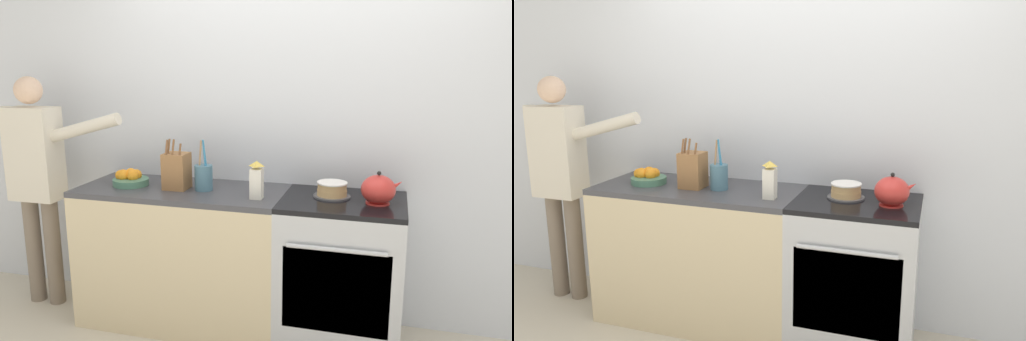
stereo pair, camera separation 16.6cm
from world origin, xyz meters
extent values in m
cube|color=silver|center=(0.00, 0.61, 1.30)|extent=(8.00, 0.04, 2.60)
cube|color=beige|center=(-0.69, 0.29, 0.44)|extent=(1.32, 0.59, 0.88)
cube|color=#3D3D42|center=(-0.69, 0.29, 0.89)|extent=(1.32, 0.59, 0.03)
cube|color=#B7BABF|center=(0.33, 0.29, 0.44)|extent=(0.72, 0.59, 0.88)
cube|color=black|center=(0.33, 0.01, 0.46)|extent=(0.59, 0.01, 0.48)
cylinder|color=#B7BABF|center=(0.33, -0.02, 0.72)|extent=(0.54, 0.02, 0.02)
cube|color=black|center=(0.33, 0.29, 0.90)|extent=(0.72, 0.59, 0.03)
cylinder|color=#4C4C51|center=(0.26, 0.34, 0.92)|extent=(0.22, 0.22, 0.01)
cylinder|color=tan|center=(0.26, 0.34, 0.94)|extent=(0.18, 0.18, 0.04)
cylinder|color=tan|center=(0.26, 0.34, 0.98)|extent=(0.17, 0.17, 0.04)
cylinder|color=white|center=(0.26, 0.34, 1.00)|extent=(0.18, 0.18, 0.01)
cylinder|color=red|center=(0.52, 0.27, 0.92)|extent=(0.14, 0.14, 0.01)
ellipsoid|color=red|center=(0.52, 0.27, 0.99)|extent=(0.19, 0.19, 0.16)
cone|color=red|center=(0.62, 0.27, 1.02)|extent=(0.10, 0.04, 0.08)
sphere|color=black|center=(0.52, 0.27, 1.09)|extent=(0.02, 0.02, 0.02)
cube|color=olive|center=(-0.71, 0.27, 1.02)|extent=(0.15, 0.15, 0.23)
cylinder|color=brown|center=(-0.76, 0.23, 1.18)|extent=(0.01, 0.04, 0.09)
cylinder|color=brown|center=(-0.71, 0.23, 1.18)|extent=(0.01, 0.04, 0.10)
cylinder|color=brown|center=(-0.67, 0.24, 1.17)|extent=(0.01, 0.03, 0.07)
cylinder|color=brown|center=(-0.76, 0.27, 1.18)|extent=(0.01, 0.04, 0.09)
cylinder|color=#477084|center=(-0.54, 0.28, 0.99)|extent=(0.11, 0.11, 0.16)
cylinder|color=#A37A51|center=(-0.56, 0.28, 1.09)|extent=(0.01, 0.07, 0.25)
cylinder|color=teal|center=(-0.52, 0.27, 1.09)|extent=(0.03, 0.04, 0.25)
cylinder|color=teal|center=(-0.52, 0.27, 1.10)|extent=(0.03, 0.03, 0.27)
cylinder|color=#4C7F66|center=(-1.04, 0.28, 0.93)|extent=(0.23, 0.23, 0.04)
sphere|color=orange|center=(-1.11, 0.27, 0.97)|extent=(0.07, 0.07, 0.07)
sphere|color=orange|center=(-1.02, 0.28, 0.98)|extent=(0.08, 0.08, 0.08)
sphere|color=orange|center=(-1.02, 0.31, 0.97)|extent=(0.07, 0.07, 0.07)
sphere|color=orange|center=(-1.09, 0.27, 0.98)|extent=(0.08, 0.08, 0.08)
sphere|color=orange|center=(-1.05, 0.31, 0.98)|extent=(0.08, 0.08, 0.08)
cube|color=white|center=(-0.16, 0.18, 1.00)|extent=(0.07, 0.07, 0.18)
pyramid|color=#E0BC4C|center=(-0.16, 0.18, 1.12)|extent=(0.07, 0.07, 0.03)
cylinder|color=#7A6B5B|center=(-1.84, 0.27, 0.38)|extent=(0.11, 0.11, 0.77)
cylinder|color=#7A6B5B|center=(-1.68, 0.27, 0.38)|extent=(0.11, 0.11, 0.77)
cube|color=beige|center=(-1.76, 0.27, 1.08)|extent=(0.34, 0.20, 0.63)
cylinder|color=beige|center=(-1.97, 0.27, 1.13)|extent=(0.08, 0.08, 0.54)
cylinder|color=beige|center=(-1.36, 0.27, 1.27)|extent=(0.54, 0.08, 0.22)
sphere|color=beige|center=(-1.76, 0.27, 1.51)|extent=(0.18, 0.18, 0.18)
camera|label=1|loc=(0.59, -2.54, 1.71)|focal=35.00mm
camera|label=2|loc=(0.74, -2.49, 1.71)|focal=35.00mm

